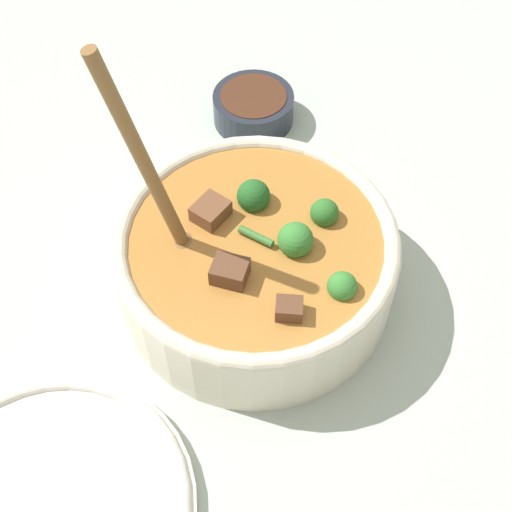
{
  "coord_description": "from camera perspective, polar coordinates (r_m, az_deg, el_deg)",
  "views": [
    {
      "loc": [
        -0.38,
        -0.08,
        0.59
      ],
      "look_at": [
        0.0,
        0.0,
        0.05
      ],
      "focal_mm": 50.0,
      "sensor_mm": 36.0,
      "label": 1
    }
  ],
  "objects": [
    {
      "name": "ground_plane",
      "position": [
        0.7,
        0.0,
        -2.61
      ],
      "size": [
        4.0,
        4.0,
        0.0
      ],
      "primitive_type": "plane",
      "color": "#ADBCAD"
    },
    {
      "name": "empty_plate",
      "position": [
        0.62,
        -16.34,
        -19.04
      ],
      "size": [
        0.24,
        0.24,
        0.02
      ],
      "color": "silver",
      "rests_on": "ground_plane"
    },
    {
      "name": "condiment_bowl",
      "position": [
        0.85,
        -0.21,
        11.89
      ],
      "size": [
        0.09,
        0.09,
        0.04
      ],
      "color": "#232833",
      "rests_on": "ground_plane"
    },
    {
      "name": "stew_bowl",
      "position": [
        0.66,
        -0.01,
        -0.29
      ],
      "size": [
        0.26,
        0.26,
        0.29
      ],
      "color": "beige",
      "rests_on": "ground_plane"
    }
  ]
}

